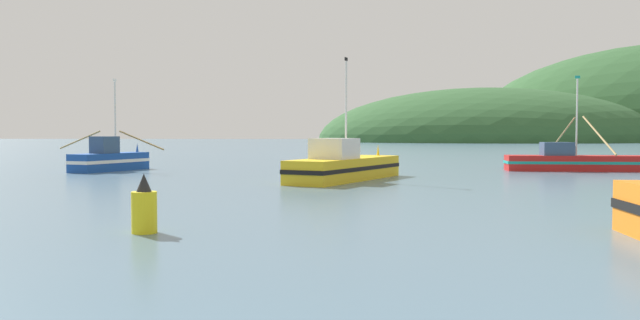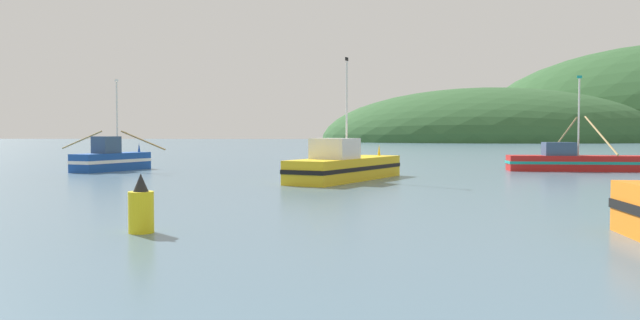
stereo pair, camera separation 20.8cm
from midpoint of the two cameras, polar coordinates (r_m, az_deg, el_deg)
hill_far_center at (r=220.54m, az=15.07°, el=1.64°), size 113.35×90.68×36.04m
fishing_boat_blue at (r=48.42m, az=-18.32°, el=0.06°), size 9.08×6.87×6.76m
fishing_boat_yellow at (r=36.66m, az=2.46°, el=-0.57°), size 6.84×10.56×7.17m
fishing_boat_red at (r=49.33m, az=22.50°, el=-0.11°), size 10.41×15.61×6.92m
channel_buoy at (r=17.97m, az=-15.63°, el=-4.24°), size 0.69×0.69×1.64m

